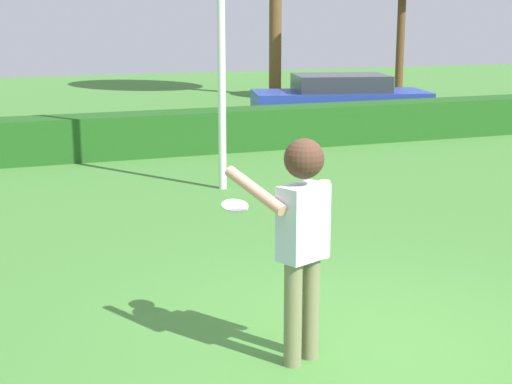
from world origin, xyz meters
TOP-DOWN VIEW (x-y plane):
  - ground_plane at (0.00, 0.00)m, footprint 60.00×60.00m
  - person at (-0.54, -0.02)m, footprint 0.75×0.64m
  - frisbee at (-0.85, 0.65)m, footprint 0.22×0.22m
  - hedge_row at (0.00, 9.37)m, footprint 29.05×0.90m
  - parked_car_blue at (5.69, 11.58)m, footprint 4.49×2.66m

SIDE VIEW (x-z plane):
  - ground_plane at x=0.00m, z-range 0.00..0.00m
  - hedge_row at x=0.00m, z-range 0.00..0.81m
  - parked_car_blue at x=5.69m, z-range 0.06..1.31m
  - person at x=-0.54m, z-range 0.22..1.99m
  - frisbee at x=-0.85m, z-range 1.09..1.16m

